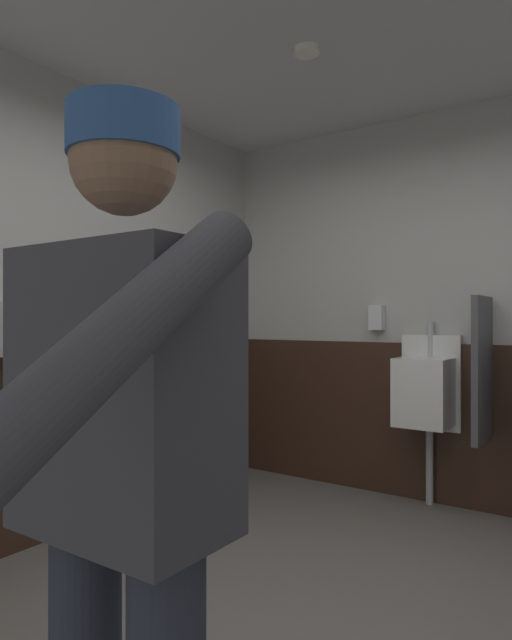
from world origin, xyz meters
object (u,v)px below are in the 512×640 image
Objects in this scene: urinal_left at (425,391)px; hand_dryer at (9,330)px; soap_dispenser at (377,318)px; person at (120,479)px.

hand_dryer reaches higher than urinal_left.
urinal_left is 0.64m from soap_dispenser.
soap_dispenser is at bearing 63.32° from hand_dryer.
soap_dispenser is (1.10, 2.18, 0.07)m from hand_dryer.
person is at bearing -82.81° from urinal_left.
soap_dispenser is at bearing 163.08° from urinal_left.
soap_dispenser is (-0.39, 0.12, 0.49)m from urinal_left.
soap_dispenser is (-0.77, 3.08, 0.32)m from person.
person is (0.37, -2.96, 0.18)m from urinal_left.
person is 2.08m from hand_dryer.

